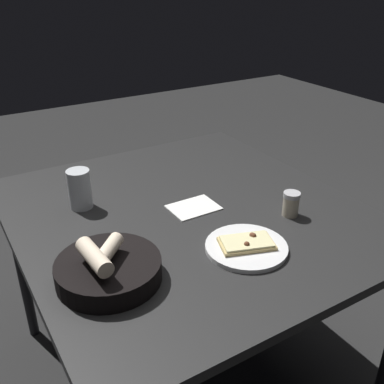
{
  "coord_description": "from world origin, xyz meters",
  "views": [
    {
      "loc": [
        -0.66,
        -1.11,
        1.46
      ],
      "look_at": [
        0.03,
        0.02,
        0.79
      ],
      "focal_mm": 41.7,
      "sensor_mm": 36.0,
      "label": 1
    }
  ],
  "objects": [
    {
      "name": "bread_basket",
      "position": [
        -0.36,
        -0.21,
        0.77
      ],
      "size": [
        0.27,
        0.27,
        0.12
      ],
      "color": "black",
      "rests_on": "dining_table"
    },
    {
      "name": "napkin",
      "position": [
        0.03,
        0.0,
        0.74
      ],
      "size": [
        0.16,
        0.12,
        0.0
      ],
      "color": "white",
      "rests_on": "dining_table"
    },
    {
      "name": "pepper_shaker",
      "position": [
        0.27,
        -0.2,
        0.77
      ],
      "size": [
        0.05,
        0.05,
        0.08
      ],
      "color": "#BFB299",
      "rests_on": "dining_table"
    },
    {
      "name": "pizza_plate",
      "position": [
        0.03,
        -0.29,
        0.75
      ],
      "size": [
        0.24,
        0.24,
        0.04
      ],
      "color": "white",
      "rests_on": "dining_table"
    },
    {
      "name": "beer_glass",
      "position": [
        -0.29,
        0.2,
        0.8
      ],
      "size": [
        0.08,
        0.08,
        0.13
      ],
      "color": "silver",
      "rests_on": "dining_table"
    },
    {
      "name": "ground",
      "position": [
        0.0,
        0.0,
        0.0
      ],
      "size": [
        8.0,
        8.0,
        0.0
      ],
      "primitive_type": "plane",
      "color": "#272727"
    },
    {
      "name": "dining_table",
      "position": [
        0.0,
        0.0,
        0.68
      ],
      "size": [
        1.08,
        1.17,
        0.74
      ],
      "color": "black",
      "rests_on": "ground"
    }
  ]
}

